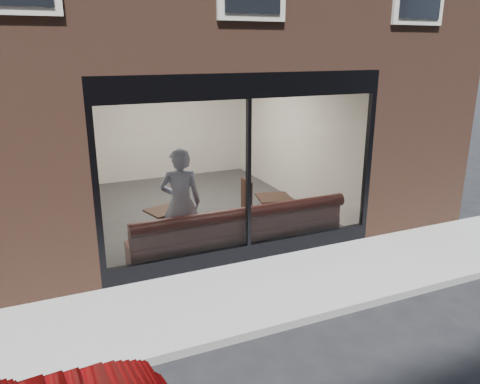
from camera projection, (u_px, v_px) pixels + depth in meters
name	position (u px, v px, depth m)	size (l,w,h in m)	color
ground	(310.00, 319.00, 6.42)	(120.00, 120.00, 0.00)	black
sidewalk_near	(276.00, 286.00, 7.29)	(40.00, 2.00, 0.01)	gray
kerb_near	(313.00, 317.00, 6.36)	(40.00, 0.10, 0.12)	gray
host_building_pier_left	(9.00, 132.00, 11.49)	(2.50, 12.00, 3.20)	brown
host_building_pier_right	(278.00, 115.00, 14.39)	(2.50, 12.00, 3.20)	brown
host_building_backfill	(136.00, 110.00, 15.56)	(5.00, 6.00, 3.20)	brown
cafe_floor	(194.00, 209.00, 10.78)	(6.00, 6.00, 0.00)	#2D2D30
cafe_ceiling	(190.00, 67.00, 9.85)	(6.00, 6.00, 0.00)	white
cafe_wall_back	(158.00, 122.00, 12.93)	(5.00, 5.00, 0.00)	silver
cafe_wall_left	(74.00, 151.00, 9.35)	(6.00, 6.00, 0.00)	silver
cafe_wall_right	(291.00, 133.00, 11.28)	(6.00, 6.00, 0.00)	silver
storefront_kick	(248.00, 252.00, 8.17)	(5.00, 0.10, 0.30)	black
storefront_header	(249.00, 86.00, 7.33)	(5.00, 0.10, 0.40)	black
storefront_mullion	(248.00, 175.00, 7.75)	(0.06, 0.10, 2.50)	black
storefront_glass	(249.00, 175.00, 7.73)	(4.80, 4.80, 0.00)	white
banquette	(239.00, 240.00, 8.49)	(4.00, 0.55, 0.45)	#3D1617
person	(181.00, 203.00, 8.15)	(0.71, 0.47, 1.96)	#9BAACB
cafe_table_left	(164.00, 211.00, 8.46)	(0.55, 0.55, 0.04)	#321B13
cafe_table_right	(274.00, 198.00, 9.21)	(0.64, 0.64, 0.04)	#321B13
cafe_chair_left	(176.00, 213.00, 9.82)	(0.47, 0.47, 0.05)	#321B13
cafe_chair_right	(238.00, 214.00, 9.80)	(0.46, 0.46, 0.04)	#321B13
wall_poster	(75.00, 145.00, 9.44)	(0.02, 0.61, 0.81)	white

